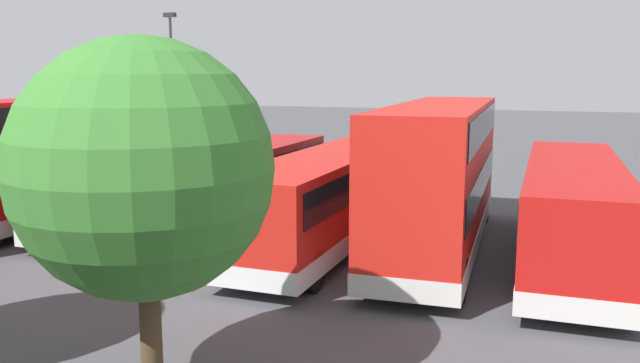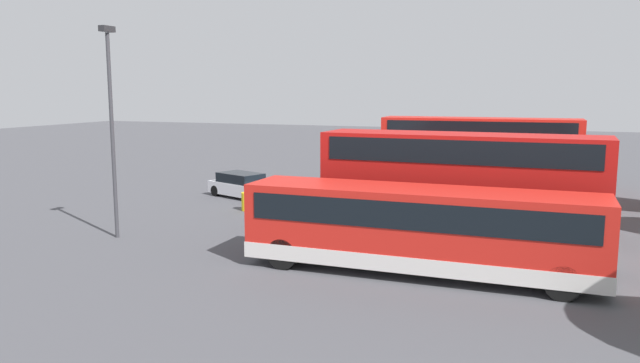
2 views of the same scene
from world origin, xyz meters
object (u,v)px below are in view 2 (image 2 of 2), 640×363
bus_single_deck_fourth (460,181)px  bus_single_deck_near_end (486,159)px  bus_double_decker_second (479,152)px  bus_single_deck_third (483,173)px  lamp_post_tall (111,118)px  car_hatchback_silver (242,185)px  waste_bin_yellow (247,202)px  bus_double_decker_sixth (460,187)px  bus_single_deck_fifth (449,193)px  bus_single_deck_seventh (419,227)px

bus_single_deck_fourth → bus_single_deck_near_end: bearing=178.4°
bus_double_decker_second → bus_single_deck_third: (3.37, 0.59, -0.83)m
bus_single_deck_third → lamp_post_tall: size_ratio=1.31×
car_hatchback_silver → bus_single_deck_third: bearing=104.4°
bus_single_deck_fourth → waste_bin_yellow: (3.33, -10.40, -1.14)m
bus_single_deck_fourth → bus_double_decker_sixth: bus_double_decker_sixth is taller
bus_double_decker_second → car_hatchback_silver: bearing=-61.9°
waste_bin_yellow → bus_single_deck_near_end: bearing=142.7°
bus_single_deck_near_end → bus_single_deck_fifth: same height
bus_single_deck_near_end → car_hatchback_silver: size_ratio=2.50×
bus_single_deck_fifth → lamp_post_tall: lamp_post_tall is taller
bus_double_decker_sixth → lamp_post_tall: size_ratio=1.25×
bus_single_deck_fifth → waste_bin_yellow: bus_single_deck_fifth is taller
bus_single_deck_third → bus_single_deck_seventh: same height
bus_single_deck_fifth → lamp_post_tall: 15.04m
lamp_post_tall → bus_double_decker_second: bearing=143.0°
bus_single_deck_near_end → bus_double_decker_second: size_ratio=0.99×
bus_single_deck_third → waste_bin_yellow: bus_single_deck_third is taller
waste_bin_yellow → bus_single_deck_third: bearing=121.5°
bus_single_deck_fourth → bus_single_deck_seventh: bearing=1.0°
bus_double_decker_second → bus_single_deck_third: 3.52m
car_hatchback_silver → bus_single_deck_fourth: bearing=89.5°
bus_double_decker_second → bus_single_deck_fourth: 6.92m
bus_single_deck_near_end → bus_single_deck_fifth: bearing=-1.0°
bus_single_deck_near_end → bus_single_deck_fifth: (14.40, -0.25, -0.00)m
bus_single_deck_third → bus_single_deck_fourth: 3.59m
waste_bin_yellow → bus_double_decker_second: bearing=133.9°
car_hatchback_silver → lamp_post_tall: lamp_post_tall is taller
bus_single_deck_seventh → lamp_post_tall: size_ratio=1.37×
bus_single_deck_third → bus_single_deck_seventh: size_ratio=0.96×
bus_single_deck_near_end → bus_double_decker_second: 3.95m
bus_double_decker_second → bus_double_decker_sixth: 14.09m
bus_single_deck_seventh → lamp_post_tall: bearing=-92.9°
bus_double_decker_sixth → waste_bin_yellow: size_ratio=11.54×
bus_double_decker_second → bus_double_decker_sixth: same height
waste_bin_yellow → bus_single_deck_seventh: bearing=53.5°
bus_single_deck_fifth → bus_double_decker_sixth: (3.52, 0.94, 0.83)m
bus_double_decker_second → bus_single_deck_fifth: bus_double_decker_second is taller
waste_bin_yellow → bus_single_deck_fifth: bearing=88.1°
bus_double_decker_second → bus_single_deck_third: bearing=10.0°
bus_double_decker_sixth → bus_single_deck_near_end: bearing=-177.8°
bus_single_deck_third → bus_double_decker_sixth: size_ratio=1.05×
bus_single_deck_fifth → waste_bin_yellow: 10.51m
bus_double_decker_sixth → bus_double_decker_second: bearing=-176.8°
bus_double_decker_second → waste_bin_yellow: size_ratio=12.45×
bus_single_deck_fourth → bus_single_deck_fifth: (3.67, 0.04, 0.00)m
bus_single_deck_third → lamp_post_tall: (14.01, -13.68, 3.47)m
bus_double_decker_second → bus_single_deck_seventh: size_ratio=0.98×
bus_single_deck_near_end → bus_single_deck_third: same height
bus_single_deck_near_end → bus_single_deck_seventh: same height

